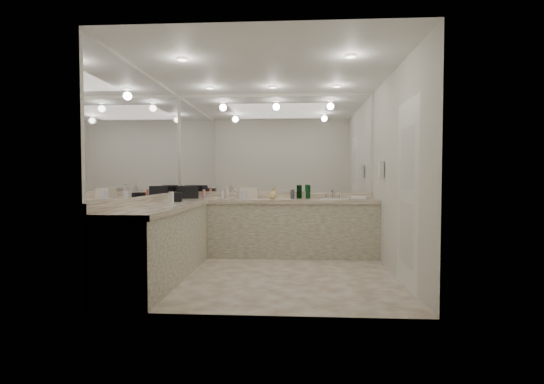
# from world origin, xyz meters

# --- Properties ---
(floor) EXTENTS (3.20, 3.20, 0.00)m
(floor) POSITION_xyz_m (0.00, 0.00, 0.00)
(floor) COLOR beige
(floor) RESTS_ON ground
(ceiling) EXTENTS (3.20, 3.20, 0.00)m
(ceiling) POSITION_xyz_m (0.00, 0.00, 2.60)
(ceiling) COLOR white
(ceiling) RESTS_ON floor
(wall_back) EXTENTS (3.20, 0.02, 2.60)m
(wall_back) POSITION_xyz_m (0.00, 1.50, 1.30)
(wall_back) COLOR beige
(wall_back) RESTS_ON floor
(wall_left) EXTENTS (0.02, 3.00, 2.60)m
(wall_left) POSITION_xyz_m (-1.60, 0.00, 1.30)
(wall_left) COLOR beige
(wall_left) RESTS_ON floor
(wall_right) EXTENTS (0.02, 3.00, 2.60)m
(wall_right) POSITION_xyz_m (1.60, 0.00, 1.30)
(wall_right) COLOR beige
(wall_right) RESTS_ON floor
(vanity_back_base) EXTENTS (3.20, 0.60, 0.84)m
(vanity_back_base) POSITION_xyz_m (0.00, 1.20, 0.42)
(vanity_back_base) COLOR beige
(vanity_back_base) RESTS_ON floor
(vanity_back_top) EXTENTS (3.20, 0.64, 0.06)m
(vanity_back_top) POSITION_xyz_m (0.00, 1.19, 0.87)
(vanity_back_top) COLOR silver
(vanity_back_top) RESTS_ON vanity_back_base
(vanity_left_base) EXTENTS (0.60, 2.40, 0.84)m
(vanity_left_base) POSITION_xyz_m (-1.30, -0.30, 0.42)
(vanity_left_base) COLOR beige
(vanity_left_base) RESTS_ON floor
(vanity_left_top) EXTENTS (0.64, 2.42, 0.06)m
(vanity_left_top) POSITION_xyz_m (-1.29, -0.30, 0.87)
(vanity_left_top) COLOR silver
(vanity_left_top) RESTS_ON vanity_left_base
(backsplash_back) EXTENTS (3.20, 0.04, 0.10)m
(backsplash_back) POSITION_xyz_m (0.00, 1.48, 0.95)
(backsplash_back) COLOR silver
(backsplash_back) RESTS_ON vanity_back_top
(backsplash_left) EXTENTS (0.04, 3.00, 0.10)m
(backsplash_left) POSITION_xyz_m (-1.58, 0.00, 0.95)
(backsplash_left) COLOR silver
(backsplash_left) RESTS_ON vanity_left_top
(mirror_back) EXTENTS (3.12, 0.01, 1.55)m
(mirror_back) POSITION_xyz_m (0.00, 1.49, 1.77)
(mirror_back) COLOR white
(mirror_back) RESTS_ON wall_back
(mirror_left) EXTENTS (0.01, 2.92, 1.55)m
(mirror_left) POSITION_xyz_m (-1.59, 0.00, 1.77)
(mirror_left) COLOR white
(mirror_left) RESTS_ON wall_left
(sink) EXTENTS (0.44, 0.44, 0.03)m
(sink) POSITION_xyz_m (0.95, 1.20, 0.90)
(sink) COLOR white
(sink) RESTS_ON vanity_back_top
(faucet) EXTENTS (0.24, 0.16, 0.14)m
(faucet) POSITION_xyz_m (0.95, 1.41, 0.97)
(faucet) COLOR silver
(faucet) RESTS_ON vanity_back_top
(wall_phone) EXTENTS (0.06, 0.10, 0.24)m
(wall_phone) POSITION_xyz_m (1.56, 0.70, 1.35)
(wall_phone) COLOR white
(wall_phone) RESTS_ON wall_right
(door) EXTENTS (0.02, 0.82, 2.10)m
(door) POSITION_xyz_m (1.59, -0.50, 1.05)
(door) COLOR white
(door) RESTS_ON wall_right
(black_toiletry_bag) EXTENTS (0.38, 0.29, 0.19)m
(black_toiletry_bag) POSITION_xyz_m (-1.38, 1.22, 1.00)
(black_toiletry_bag) COLOR black
(black_toiletry_bag) RESTS_ON vanity_back_top
(black_bag_spill) EXTENTS (0.16, 0.25, 0.13)m
(black_bag_spill) POSITION_xyz_m (-1.30, 0.43, 0.96)
(black_bag_spill) COLOR black
(black_bag_spill) RESTS_ON vanity_left_top
(cream_cosmetic_case) EXTENTS (0.34, 0.27, 0.17)m
(cream_cosmetic_case) POSITION_xyz_m (-0.43, 1.27, 0.98)
(cream_cosmetic_case) COLOR beige
(cream_cosmetic_case) RESTS_ON vanity_back_top
(hand_towel) EXTENTS (0.24, 0.19, 0.04)m
(hand_towel) POSITION_xyz_m (1.32, 1.14, 0.92)
(hand_towel) COLOR white
(hand_towel) RESTS_ON vanity_back_top
(lotion_left) EXTENTS (0.07, 0.07, 0.16)m
(lotion_left) POSITION_xyz_m (-1.30, 0.14, 0.98)
(lotion_left) COLOR white
(lotion_left) RESTS_ON vanity_left_top
(soap_bottle_a) EXTENTS (0.09, 0.09, 0.23)m
(soap_bottle_a) POSITION_xyz_m (-0.75, 1.29, 1.02)
(soap_bottle_a) COLOR beige
(soap_bottle_a) RESTS_ON vanity_back_top
(soap_bottle_b) EXTENTS (0.08, 0.09, 0.17)m
(soap_bottle_b) POSITION_xyz_m (-0.47, 1.16, 0.99)
(soap_bottle_b) COLOR silver
(soap_bottle_b) RESTS_ON vanity_back_top
(soap_bottle_c) EXTENTS (0.17, 0.17, 0.17)m
(soap_bottle_c) POSITION_xyz_m (-0.01, 1.14, 0.98)
(soap_bottle_c) COLOR #E0C177
(soap_bottle_c) RESTS_ON vanity_back_top
(green_bottle_0) EXTENTS (0.07, 0.07, 0.20)m
(green_bottle_0) POSITION_xyz_m (0.40, 1.30, 1.00)
(green_bottle_0) COLOR #0E5220
(green_bottle_0) RESTS_ON vanity_back_top
(green_bottle_1) EXTENTS (0.07, 0.07, 0.21)m
(green_bottle_1) POSITION_xyz_m (0.41, 1.35, 1.00)
(green_bottle_1) COLOR #0E5220
(green_bottle_1) RESTS_ON vanity_back_top
(green_bottle_2) EXTENTS (0.07, 0.07, 0.21)m
(green_bottle_2) POSITION_xyz_m (0.54, 1.27, 1.01)
(green_bottle_2) COLOR #0E5220
(green_bottle_2) RESTS_ON vanity_back_top
(amenity_bottle_0) EXTENTS (0.04, 0.04, 0.08)m
(amenity_bottle_0) POSITION_xyz_m (-1.11, 1.16, 0.94)
(amenity_bottle_0) COLOR #9966B2
(amenity_bottle_0) RESTS_ON vanity_back_top
(amenity_bottle_1) EXTENTS (0.06, 0.06, 0.12)m
(amenity_bottle_1) POSITION_xyz_m (0.29, 1.20, 0.96)
(amenity_bottle_1) COLOR #3F3F4C
(amenity_bottle_1) RESTS_ON vanity_back_top
(amenity_bottle_2) EXTENTS (0.05, 0.05, 0.08)m
(amenity_bottle_2) POSITION_xyz_m (-0.48, 1.33, 0.94)
(amenity_bottle_2) COLOR silver
(amenity_bottle_2) RESTS_ON vanity_back_top
(amenity_bottle_3) EXTENTS (0.07, 0.07, 0.09)m
(amenity_bottle_3) POSITION_xyz_m (0.32, 1.29, 0.95)
(amenity_bottle_3) COLOR white
(amenity_bottle_3) RESTS_ON vanity_back_top
(amenity_bottle_4) EXTENTS (0.05, 0.05, 0.14)m
(amenity_bottle_4) POSITION_xyz_m (-1.12, 1.25, 0.97)
(amenity_bottle_4) COLOR #E57F66
(amenity_bottle_4) RESTS_ON vanity_back_top
(amenity_bottle_5) EXTENTS (0.05, 0.05, 0.13)m
(amenity_bottle_5) POSITION_xyz_m (-0.81, 1.18, 0.97)
(amenity_bottle_5) COLOR silver
(amenity_bottle_5) RESTS_ON vanity_back_top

